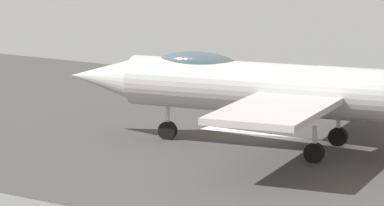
% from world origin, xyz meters
% --- Properties ---
extents(ground_plane, '(400.00, 400.00, 0.00)m').
position_xyz_m(ground_plane, '(0.00, 0.00, 0.00)').
color(ground_plane, slate).
extents(runway_strip, '(240.00, 26.00, 0.02)m').
position_xyz_m(runway_strip, '(-0.02, 0.00, 0.01)').
color(runway_strip, '#3F3F3E').
rests_on(runway_strip, ground).
extents(fighter_jet, '(17.88, 14.03, 5.69)m').
position_xyz_m(fighter_jet, '(-1.30, 1.99, 2.48)').
color(fighter_jet, '#B3B3B6').
rests_on(fighter_jet, ground).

